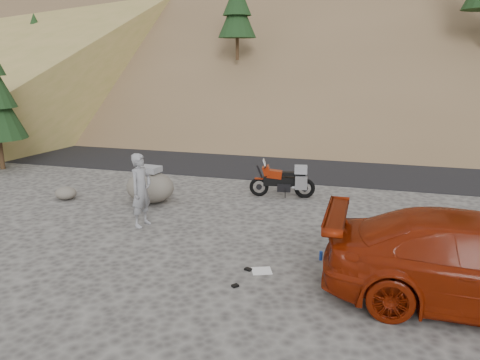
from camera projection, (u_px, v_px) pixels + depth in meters
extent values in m
plane|color=#423F3D|center=(234.00, 237.00, 11.57)|extent=(140.00, 140.00, 0.00)
cube|color=black|center=(294.00, 162.00, 19.94)|extent=(120.00, 7.00, 0.05)
cube|color=brown|center=(367.00, 10.00, 36.92)|extent=(110.00, 51.90, 46.72)
cube|color=brown|center=(367.00, 6.00, 36.84)|extent=(110.00, 43.28, 36.46)
cylinder|color=#3B2915|center=(237.00, 46.00, 24.42)|extent=(0.17, 0.17, 1.40)
cone|color=black|center=(237.00, 15.00, 24.03)|extent=(2.00, 2.00, 2.25)
cylinder|color=#3B2915|center=(39.00, 70.00, 30.35)|extent=(0.15, 0.15, 1.26)
cone|color=black|center=(37.00, 47.00, 30.00)|extent=(1.80, 1.80, 2.03)
cone|color=black|center=(36.00, 35.00, 29.80)|extent=(1.35, 1.35, 1.58)
cone|color=black|center=(34.00, 22.00, 29.61)|extent=(0.90, 0.90, 1.13)
cylinder|color=#3B2915|center=(1.00, 150.00, 18.50)|extent=(0.18, 0.18, 1.54)
torus|color=black|center=(259.00, 187.00, 14.93)|extent=(0.63, 0.21, 0.62)
cylinder|color=black|center=(259.00, 187.00, 14.93)|extent=(0.19, 0.09, 0.19)
torus|color=black|center=(305.00, 188.00, 14.77)|extent=(0.67, 0.23, 0.65)
cylinder|color=black|center=(305.00, 188.00, 14.77)|extent=(0.21, 0.11, 0.21)
cylinder|color=black|center=(261.00, 176.00, 14.84)|extent=(0.35, 0.11, 0.76)
cylinder|color=black|center=(266.00, 166.00, 14.73)|extent=(0.13, 0.58, 0.04)
cube|color=black|center=(281.00, 181.00, 14.80)|extent=(1.14, 0.40, 0.28)
cube|color=black|center=(284.00, 187.00, 14.84)|extent=(0.46, 0.34, 0.26)
cube|color=maroon|center=(274.00, 174.00, 14.77)|extent=(0.53, 0.36, 0.29)
cube|color=maroon|center=(267.00, 170.00, 14.77)|extent=(0.33, 0.36, 0.33)
cube|color=silver|center=(265.00, 163.00, 14.72)|extent=(0.15, 0.29, 0.24)
cube|color=black|center=(289.00, 174.00, 14.71)|extent=(0.54, 0.29, 0.11)
cube|color=black|center=(300.00, 175.00, 14.68)|extent=(0.35, 0.22, 0.09)
cube|color=silver|center=(301.00, 183.00, 14.49)|extent=(0.39, 0.17, 0.42)
cube|color=silver|center=(301.00, 179.00, 14.96)|extent=(0.39, 0.17, 0.42)
cube|color=gray|center=(301.00, 170.00, 14.63)|extent=(0.44, 0.38, 0.24)
cube|color=maroon|center=(259.00, 178.00, 14.86)|extent=(0.29, 0.16, 0.04)
cylinder|color=black|center=(285.00, 193.00, 14.71)|extent=(0.05, 0.20, 0.34)
cylinder|color=silver|center=(299.00, 187.00, 14.65)|extent=(0.43, 0.15, 0.12)
imported|color=gray|center=(143.00, 225.00, 12.40)|extent=(0.59, 0.78, 1.94)
ellipsoid|color=#5A544D|center=(150.00, 187.00, 14.26)|extent=(1.80, 1.66, 0.96)
cube|color=gray|center=(149.00, 169.00, 14.11)|extent=(0.71, 0.58, 0.18)
ellipsoid|color=#5A544D|center=(66.00, 193.00, 14.64)|extent=(0.84, 0.80, 0.40)
cube|color=white|center=(262.00, 271.00, 9.73)|extent=(0.51, 0.48, 0.01)
cylinder|color=navy|center=(371.00, 266.00, 9.79)|extent=(0.48, 0.32, 0.18)
cylinder|color=navy|center=(321.00, 256.00, 10.25)|extent=(0.09, 0.09, 0.20)
cone|color=#AA220B|center=(408.00, 276.00, 9.34)|extent=(0.14, 0.14, 0.17)
cube|color=black|center=(248.00, 269.00, 9.77)|extent=(0.17, 0.14, 0.04)
cube|color=black|center=(235.00, 286.00, 9.06)|extent=(0.16, 0.16, 0.04)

